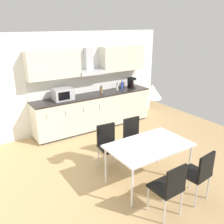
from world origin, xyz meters
name	(u,v)px	position (x,y,z in m)	size (l,w,h in m)	color
ground_plane	(113,173)	(0.00, 0.00, -0.01)	(7.70, 7.32, 0.02)	tan
wall_back	(58,84)	(0.00, 2.49, 1.26)	(6.16, 0.10, 2.52)	white
kitchen_counter	(94,111)	(0.82, 2.13, 0.47)	(3.30, 0.64, 0.93)	#333333
backsplash_tile	(88,83)	(0.82, 2.43, 1.18)	(3.28, 0.02, 0.50)	silver
upper_wall_cabinets	(90,61)	(0.82, 2.27, 1.78)	(3.28, 0.40, 0.66)	beige
microwave	(63,94)	(-0.04, 2.13, 1.07)	(0.48, 0.35, 0.28)	#ADADB2
coffee_maker	(131,83)	(2.07, 2.16, 1.08)	(0.18, 0.19, 0.30)	black
bottle_blue	(122,85)	(1.76, 2.18, 1.04)	(0.06, 0.06, 0.25)	blue
bottle_white	(117,87)	(1.58, 2.16, 1.02)	(0.06, 0.06, 0.21)	white
bottle_brown	(101,90)	(1.06, 2.16, 1.02)	(0.08, 0.08, 0.20)	brown
dining_table	(149,147)	(0.38, -0.56, 0.69)	(1.41, 0.88, 0.74)	white
chair_far_left	(108,142)	(0.07, 0.26, 0.53)	(0.43, 0.43, 0.87)	black
chair_far_right	(134,134)	(0.70, 0.26, 0.53)	(0.41, 0.41, 0.87)	black
chair_near_left	(170,185)	(0.06, -1.38, 0.53)	(0.41, 0.41, 0.87)	black
chair_near_right	(199,171)	(0.70, -1.38, 0.53)	(0.44, 0.44, 0.87)	black
pendant_lamp	(152,91)	(0.38, -0.56, 1.68)	(0.32, 0.32, 0.22)	silver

